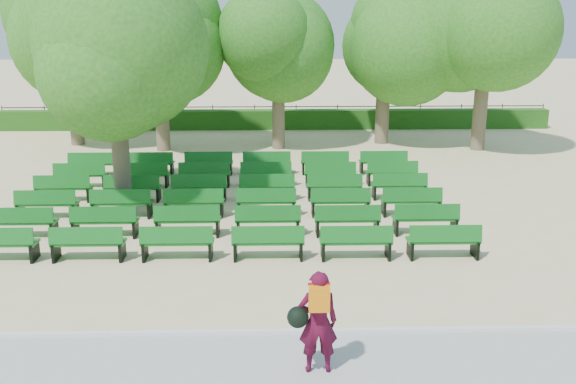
# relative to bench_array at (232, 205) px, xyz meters

# --- Properties ---
(ground) EXTENTS (120.00, 120.00, 0.00)m
(ground) POSITION_rel_bench_array_xyz_m (1.33, -1.29, -0.08)
(ground) COLOR #D1BD8A
(paving) EXTENTS (30.00, 2.20, 0.06)m
(paving) POSITION_rel_bench_array_xyz_m (1.33, -8.69, -0.05)
(paving) COLOR #A6A5A1
(paving) RESTS_ON ground
(curb) EXTENTS (30.00, 0.12, 0.10)m
(curb) POSITION_rel_bench_array_xyz_m (1.33, -7.54, -0.03)
(curb) COLOR silver
(curb) RESTS_ON ground
(hedge) EXTENTS (26.00, 0.70, 0.90)m
(hedge) POSITION_rel_bench_array_xyz_m (1.33, 12.71, 0.37)
(hedge) COLOR #215616
(hedge) RESTS_ON ground
(fence) EXTENTS (26.00, 0.10, 1.02)m
(fence) POSITION_rel_bench_array_xyz_m (1.33, 13.11, -0.08)
(fence) COLOR black
(fence) RESTS_ON ground
(tree_line) EXTENTS (21.80, 6.80, 7.04)m
(tree_line) POSITION_rel_bench_array_xyz_m (1.33, 8.71, -0.08)
(tree_line) COLOR #31751F
(tree_line) RESTS_ON ground
(bench_array) EXTENTS (1.63, 0.52, 1.03)m
(bench_array) POSITION_rel_bench_array_xyz_m (0.00, 0.00, 0.00)
(bench_array) COLOR #11611B
(bench_array) RESTS_ON ground
(tree_among) EXTENTS (4.43, 4.43, 6.18)m
(tree_among) POSITION_rel_bench_array_xyz_m (-3.02, -0.21, 4.08)
(tree_among) COLOR brown
(tree_among) RESTS_ON ground
(person) EXTENTS (0.78, 0.47, 1.65)m
(person) POSITION_rel_bench_array_xyz_m (1.79, -8.79, 0.83)
(person) COLOR #420920
(person) RESTS_ON ground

